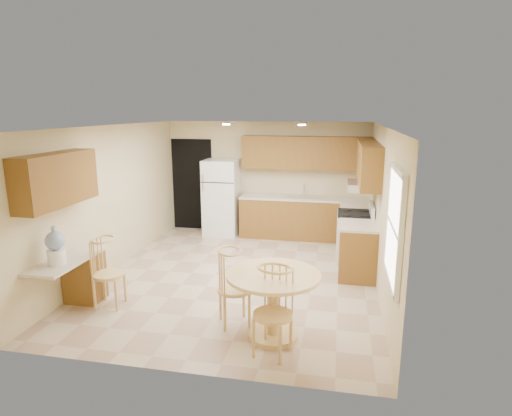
% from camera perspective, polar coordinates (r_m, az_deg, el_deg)
% --- Properties ---
extents(floor, '(5.50, 5.50, 0.00)m').
position_cam_1_polar(floor, '(7.32, -2.34, -9.11)').
color(floor, tan).
rests_on(floor, ground).
extents(ceiling, '(4.50, 5.50, 0.02)m').
position_cam_1_polar(ceiling, '(6.79, -2.54, 10.84)').
color(ceiling, white).
rests_on(ceiling, wall_back).
extents(wall_back, '(4.50, 0.02, 2.50)m').
position_cam_1_polar(wall_back, '(9.60, 1.43, 3.98)').
color(wall_back, beige).
rests_on(wall_back, floor).
extents(wall_front, '(4.50, 0.02, 2.50)m').
position_cam_1_polar(wall_front, '(4.43, -10.87, -7.13)').
color(wall_front, beige).
rests_on(wall_front, floor).
extents(wall_left, '(0.02, 5.50, 2.50)m').
position_cam_1_polar(wall_left, '(7.78, -18.76, 1.15)').
color(wall_left, beige).
rests_on(wall_left, floor).
extents(wall_right, '(0.02, 5.50, 2.50)m').
position_cam_1_polar(wall_right, '(6.79, 16.36, -0.34)').
color(wall_right, beige).
rests_on(wall_right, floor).
extents(doorway, '(0.90, 0.02, 2.10)m').
position_cam_1_polar(doorway, '(10.06, -8.48, 3.10)').
color(doorway, black).
rests_on(doorway, floor).
extents(base_cab_back, '(2.75, 0.60, 0.87)m').
position_cam_1_polar(base_cab_back, '(9.36, 6.37, -1.42)').
color(base_cab_back, brown).
rests_on(base_cab_back, floor).
extents(counter_back, '(2.75, 0.63, 0.04)m').
position_cam_1_polar(counter_back, '(9.26, 6.44, 1.31)').
color(counter_back, beige).
rests_on(counter_back, base_cab_back).
extents(base_cab_right_a, '(0.60, 0.59, 0.87)m').
position_cam_1_polar(base_cab_right_a, '(8.77, 13.06, -2.69)').
color(base_cab_right_a, brown).
rests_on(base_cab_right_a, floor).
extents(counter_right_a, '(0.63, 0.59, 0.04)m').
position_cam_1_polar(counter_right_a, '(8.66, 13.21, 0.21)').
color(counter_right_a, beige).
rests_on(counter_right_a, base_cab_right_a).
extents(base_cab_right_b, '(0.60, 0.80, 0.87)m').
position_cam_1_polar(base_cab_right_b, '(7.37, 13.36, -5.70)').
color(base_cab_right_b, brown).
rests_on(base_cab_right_b, floor).
extents(counter_right_b, '(0.63, 0.80, 0.04)m').
position_cam_1_polar(counter_right_b, '(7.24, 13.55, -2.29)').
color(counter_right_b, beige).
rests_on(counter_right_b, base_cab_right_b).
extents(upper_cab_back, '(2.75, 0.33, 0.70)m').
position_cam_1_polar(upper_cab_back, '(9.25, 6.67, 7.31)').
color(upper_cab_back, brown).
rests_on(upper_cab_back, wall_back).
extents(upper_cab_right, '(0.33, 2.42, 0.70)m').
position_cam_1_polar(upper_cab_right, '(7.87, 14.70, 5.98)').
color(upper_cab_right, brown).
rests_on(upper_cab_right, wall_right).
extents(upper_cab_left, '(0.33, 1.40, 0.70)m').
position_cam_1_polar(upper_cab_left, '(6.27, -25.05, 3.48)').
color(upper_cab_left, brown).
rests_on(upper_cab_left, wall_left).
extents(sink, '(0.78, 0.44, 0.01)m').
position_cam_1_polar(sink, '(9.26, 6.29, 1.45)').
color(sink, silver).
rests_on(sink, counter_back).
extents(range_hood, '(0.50, 0.76, 0.14)m').
position_cam_1_polar(range_hood, '(7.89, 13.92, 2.89)').
color(range_hood, silver).
rests_on(range_hood, upper_cab_right).
extents(desk_pedestal, '(0.48, 0.42, 0.72)m').
position_cam_1_polar(desk_pedestal, '(6.82, -21.88, -8.54)').
color(desk_pedestal, brown).
rests_on(desk_pedestal, floor).
extents(desk_top, '(0.50, 1.20, 0.04)m').
position_cam_1_polar(desk_top, '(6.40, -24.01, -6.44)').
color(desk_top, beige).
rests_on(desk_top, desk_pedestal).
extents(window, '(0.06, 1.12, 1.30)m').
position_cam_1_polar(window, '(4.94, 18.07, -2.37)').
color(window, white).
rests_on(window, wall_right).
extents(can_light_a, '(0.14, 0.14, 0.02)m').
position_cam_1_polar(can_light_a, '(8.07, -4.00, 11.06)').
color(can_light_a, white).
rests_on(can_light_a, ceiling).
extents(can_light_b, '(0.14, 0.14, 0.02)m').
position_cam_1_polar(can_light_b, '(7.83, 6.13, 10.96)').
color(can_light_b, white).
rests_on(can_light_b, ceiling).
extents(refrigerator, '(0.74, 0.72, 1.68)m').
position_cam_1_polar(refrigerator, '(9.54, -4.58, 1.39)').
color(refrigerator, white).
rests_on(refrigerator, floor).
extents(stove, '(0.65, 0.76, 1.09)m').
position_cam_1_polar(stove, '(8.11, 13.02, -3.72)').
color(stove, white).
rests_on(stove, floor).
extents(dining_table, '(1.14, 1.14, 0.84)m').
position_cam_1_polar(dining_table, '(5.29, 2.33, -11.65)').
color(dining_table, '#E1B970').
rests_on(dining_table, floor).
extents(chair_table_a, '(0.45, 0.57, 1.01)m').
position_cam_1_polar(chair_table_a, '(5.50, -3.17, -9.91)').
color(chair_table_a, '#E1B970').
rests_on(chair_table_a, floor).
extents(chair_table_b, '(0.45, 0.48, 1.03)m').
position_cam_1_polar(chair_table_b, '(4.84, 2.07, -13.12)').
color(chair_table_b, '#E1B970').
rests_on(chair_table_b, floor).
extents(chair_desk, '(0.44, 0.57, 0.99)m').
position_cam_1_polar(chair_desk, '(6.35, -19.56, -7.56)').
color(chair_desk, '#E1B970').
rests_on(chair_desk, floor).
extents(water_crock, '(0.25, 0.25, 0.51)m').
position_cam_1_polar(water_crock, '(6.19, -25.16, -4.73)').
color(water_crock, white).
rests_on(water_crock, desk_top).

